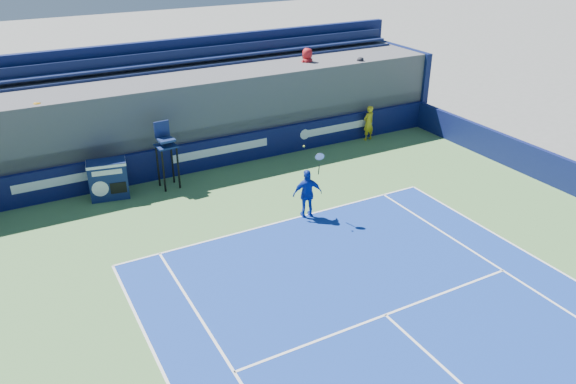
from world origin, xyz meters
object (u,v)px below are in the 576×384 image
ball_person (368,123)px  tennis_player (307,194)px  match_clock (108,179)px  umpire_chair (166,148)px

ball_person → tennis_player: tennis_player is taller
ball_person → tennis_player: bearing=31.1°
ball_person → match_clock: (-11.43, -0.38, -0.05)m
match_clock → tennis_player: (5.42, -4.55, 0.11)m
match_clock → tennis_player: bearing=-40.0°
tennis_player → match_clock: bearing=140.0°
ball_person → umpire_chair: 9.36m
umpire_chair → tennis_player: size_ratio=0.96×
tennis_player → ball_person: bearing=39.3°
umpire_chair → match_clock: bearing=176.4°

